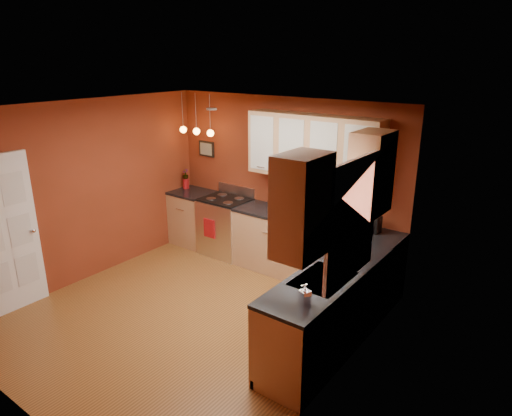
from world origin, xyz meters
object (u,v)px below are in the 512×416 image
Objects in this scene: red_canister at (279,204)px; soap_pump at (305,294)px; gas_range at (226,226)px; sink at (323,281)px; coffee_maker at (374,225)px.

soap_pump is at bearing -51.14° from red_canister.
gas_range is at bearing -175.08° from red_canister.
sink is 2.27m from red_canister.
sink is 1.56m from coffee_maker.
sink reaches higher than soap_pump.
red_canister is (-1.62, 1.59, 0.12)m from sink.
coffee_maker reaches higher than gas_range.
sink is 3.03× the size of coffee_maker.
red_canister is 1.52m from coffee_maker.
red_canister is at bearing 135.60° from sink.
sink is (2.62, -1.50, 0.43)m from gas_range.
coffee_maker is (1.52, -0.03, 0.01)m from red_canister.
gas_range is 2.58m from coffee_maker.
sink is 0.57m from soap_pump.
sink reaches higher than coffee_maker.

